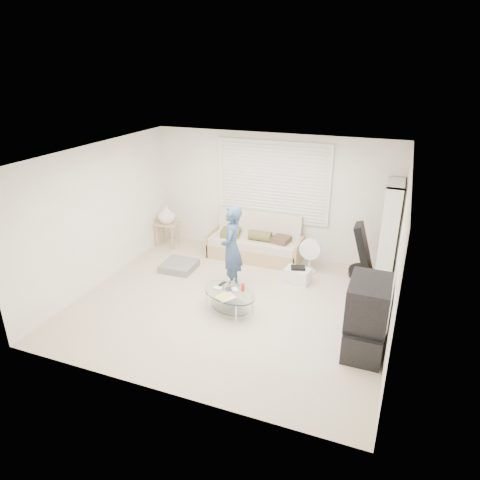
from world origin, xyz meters
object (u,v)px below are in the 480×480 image
at_px(futon_sofa, 255,244).
at_px(bookshelf, 389,234).
at_px(tv_unit, 366,317).
at_px(coffee_table, 229,296).

height_order(futon_sofa, bookshelf, bookshelf).
xyz_separation_m(tv_unit, coffee_table, (-2.13, 0.21, -0.22)).
relative_size(bookshelf, coffee_table, 1.67).
distance_m(futon_sofa, coffee_table, 2.15).
bearing_deg(bookshelf, futon_sofa, 176.03).
relative_size(tv_unit, coffee_table, 0.94).
xyz_separation_m(bookshelf, tv_unit, (-0.13, -2.16, -0.43)).
xyz_separation_m(futon_sofa, coffee_table, (0.30, -2.13, -0.02)).
distance_m(futon_sofa, tv_unit, 3.37).
bearing_deg(coffee_table, bookshelf, 40.87).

